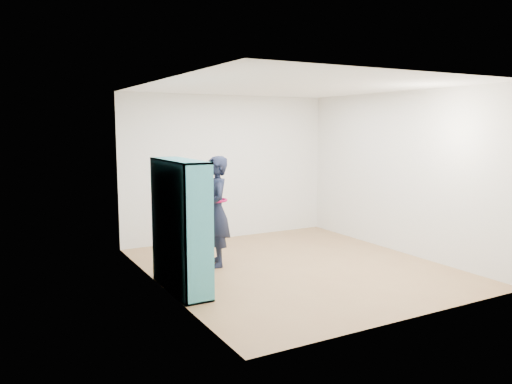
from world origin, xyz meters
TOP-DOWN VIEW (x-y plane):
  - floor at (0.00, 0.00)m, footprint 4.50×4.50m
  - ceiling at (0.00, 0.00)m, footprint 4.50×4.50m
  - wall_left at (-2.00, 0.00)m, footprint 0.02×4.50m
  - wall_right at (2.00, 0.00)m, footprint 0.02×4.50m
  - wall_back at (0.00, 2.25)m, footprint 4.00×0.02m
  - wall_front at (0.00, -2.25)m, footprint 4.00×0.02m
  - bookshelf at (-1.84, -0.16)m, footprint 0.36×1.23m
  - person at (-0.97, 0.64)m, footprint 0.52×0.67m
  - smartphone at (-1.07, 0.77)m, footprint 0.02×0.09m

SIDE VIEW (x-z plane):
  - floor at x=0.00m, z-range 0.00..0.00m
  - bookshelf at x=-1.84m, z-range -0.02..1.63m
  - person at x=-0.97m, z-range 0.00..1.62m
  - smartphone at x=-1.07m, z-range 0.85..0.98m
  - wall_left at x=-2.00m, z-range 0.00..2.60m
  - wall_right at x=2.00m, z-range 0.00..2.60m
  - wall_back at x=0.00m, z-range 0.00..2.60m
  - wall_front at x=0.00m, z-range 0.00..2.60m
  - ceiling at x=0.00m, z-range 2.60..2.60m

